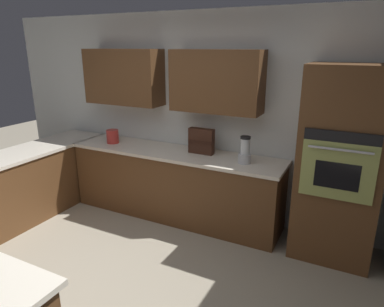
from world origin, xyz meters
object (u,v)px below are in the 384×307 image
(wall_oven, at_px, (340,166))
(blender, at_px, (245,152))
(spice_rack, at_px, (201,141))
(kettle, at_px, (113,136))

(wall_oven, height_order, blender, wall_oven)
(wall_oven, relative_size, spice_rack, 6.36)
(wall_oven, xyz_separation_m, blender, (1.00, 0.03, 0.02))
(wall_oven, xyz_separation_m, spice_rack, (1.60, -0.08, 0.04))
(blender, xyz_separation_m, spice_rack, (0.60, -0.11, 0.02))
(wall_oven, xyz_separation_m, kettle, (2.90, 0.03, -0.02))
(wall_oven, relative_size, kettle, 11.10)
(blender, bearing_deg, spice_rack, -10.50)
(wall_oven, distance_m, kettle, 2.90)
(wall_oven, bearing_deg, blender, 1.55)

